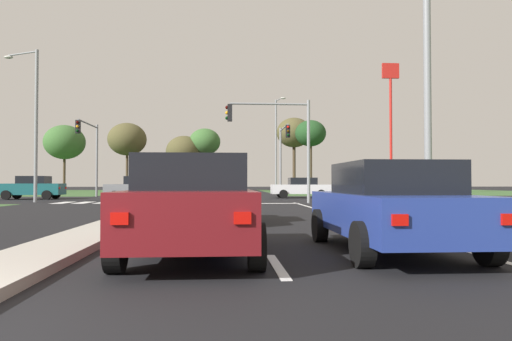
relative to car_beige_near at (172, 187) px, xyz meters
name	(u,v)px	position (x,y,z in m)	size (l,w,h in m)	color
ground_plane	(183,199)	(2.23, -14.07, -0.76)	(200.00, 200.00, 0.00)	black
grass_verge_far_right	(406,192)	(27.73, 10.43, -0.76)	(35.00, 35.00, 0.01)	#385B2D
median_island_near	(130,219)	(2.23, -33.07, -0.69)	(1.20, 22.00, 0.14)	#ADA89E
median_island_far	(200,192)	(2.23, 10.93, -0.69)	(1.20, 36.00, 0.14)	#ADA89E
lane_dash_near	(277,266)	(5.73, -40.84, -0.76)	(0.14, 2.00, 0.01)	silver
lane_dash_second	(251,226)	(5.73, -34.84, -0.76)	(0.14, 2.00, 0.01)	silver
lane_dash_third	(242,212)	(5.73, -28.84, -0.76)	(0.14, 2.00, 0.01)	silver
edge_line_right	(349,218)	(9.08, -32.07, -0.76)	(0.14, 24.00, 0.01)	silver
stop_bar_near	(242,203)	(6.03, -21.07, -0.76)	(6.40, 0.50, 0.01)	silver
crosswalk_bar_near	(64,203)	(-4.17, -19.27, -0.76)	(0.70, 2.80, 0.01)	silver
crosswalk_bar_second	(84,203)	(-3.02, -19.27, -0.76)	(0.70, 2.80, 0.01)	silver
crosswalk_bar_third	(104,203)	(-1.87, -19.27, -0.76)	(0.70, 2.80, 0.01)	silver
crosswalk_bar_fourth	(125,202)	(-0.72, -19.27, -0.76)	(0.70, 2.80, 0.01)	silver
crosswalk_bar_fifth	(145,202)	(0.43, -19.27, -0.76)	(0.70, 2.80, 0.01)	silver
car_beige_near	(172,187)	(0.00, 0.00, 0.00)	(1.97, 4.21, 1.49)	#BCAD8E
car_grey_second	(139,188)	(-0.51, -15.82, 0.04)	(4.16, 2.02, 1.58)	slate
car_white_third	(301,188)	(10.86, -11.79, 0.02)	(4.43, 1.96, 1.53)	silver
car_navy_fourth	(207,194)	(4.50, -33.51, 0.06)	(2.03, 4.16, 1.61)	#161E47
car_red_fifth	(184,185)	(-0.03, 13.89, 0.05)	(2.01, 4.37, 1.60)	#A31919
car_blue_sixth	(391,206)	(7.78, -39.63, 0.01)	(2.02, 4.52, 1.50)	navy
car_maroon_seventh	(193,205)	(4.51, -39.83, 0.04)	(2.03, 4.39, 1.57)	maroon
car_teal_eighth	(32,187)	(-8.25, -13.30, 0.06)	(4.22, 1.94, 1.62)	#19565B
traffic_signal_far_left	(90,145)	(-5.37, -9.44, 3.36)	(0.32, 5.52, 5.93)	gray
traffic_signal_near_right	(279,132)	(8.13, -20.67, 3.28)	(4.82, 0.32, 5.87)	gray
traffic_signal_far_right	(283,148)	(9.83, -9.23, 3.23)	(0.32, 4.94, 5.78)	gray
street_lamp_near	(435,57)	(10.70, -35.00, 3.81)	(1.75, 1.77, 8.07)	gray
street_lamp_second	(33,116)	(-6.31, -18.28, 4.36)	(2.48, 1.31, 9.08)	gray
street_lamp_third	(277,141)	(10.60, 2.20, 4.76)	(0.86, 2.44, 9.89)	gray
pedestrian_at_median	(189,182)	(1.99, -5.54, 0.46)	(0.34, 0.34, 1.78)	#335184
fastfood_pole_sign	(391,100)	(22.70, 1.77, 9.13)	(1.80, 0.40, 13.82)	red
treeline_near	(65,142)	(-16.21, 17.98, 5.80)	(5.40, 5.40, 8.87)	#423323
treeline_second	(127,139)	(-7.86, 17.49, 6.20)	(5.15, 5.15, 9.17)	#423323
treeline_third	(184,151)	(-0.37, 18.66, 4.72)	(4.94, 4.94, 7.59)	#423323
treeline_fourth	(205,142)	(2.48, 18.54, 5.99)	(4.30, 4.30, 8.62)	#423323
treeline_fifth	(311,134)	(16.63, 15.30, 6.90)	(4.12, 4.12, 9.48)	#423323
treeline_sixth	(294,133)	(14.89, 18.52, 7.33)	(4.87, 4.87, 10.22)	#423323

